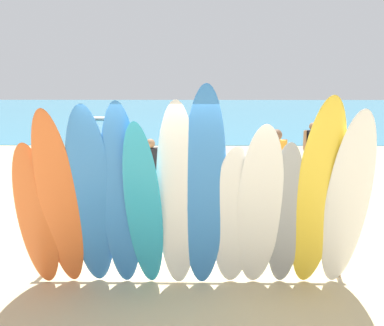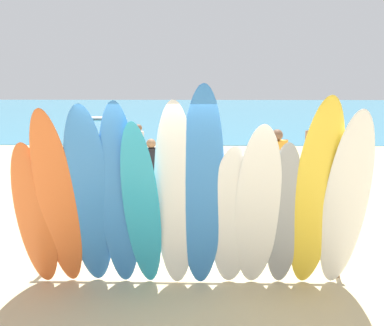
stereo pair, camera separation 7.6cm
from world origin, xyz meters
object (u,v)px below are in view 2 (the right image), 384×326
surfboard_rack (189,240)px  beachgoer_near_rack (276,164)px  surfboard_white_8 (257,211)px  surfboard_blue_2 (89,201)px  beachgoer_by_water (139,147)px  surfboard_orange_1 (58,203)px  surfboard_teal_4 (142,210)px  surfboard_grey_9 (283,218)px  beachgoer_photographing (152,167)px  surfboard_white_11 (345,206)px  surfboard_white_7 (232,219)px  surfboard_yellow_10 (315,199)px  surfboard_blue_6 (202,194)px  surfboard_orange_0 (35,217)px  beachgoer_strolling (314,146)px  distant_boat (103,118)px  surfboard_blue_3 (120,200)px  surfboard_white_5 (175,200)px

surfboard_rack → beachgoer_near_rack: (1.74, 3.16, 0.48)m
surfboard_rack → surfboard_white_8: surfboard_white_8 is taller
surfboard_blue_2 → beachgoer_by_water: surfboard_blue_2 is taller
surfboard_orange_1 → surfboard_blue_2: surfboard_blue_2 is taller
beachgoer_by_water → surfboard_white_8: bearing=-150.3°
surfboard_teal_4 → surfboard_white_8: 1.46m
surfboard_grey_9 → beachgoer_photographing: 4.53m
surfboard_rack → beachgoer_by_water: beachgoer_by_water is taller
surfboard_rack → surfboard_white_11: surfboard_white_11 is taller
surfboard_white_7 → surfboard_yellow_10: 1.08m
surfboard_blue_6 → beachgoer_photographing: 4.27m
surfboard_rack → surfboard_orange_1: bearing=-160.4°
surfboard_white_8 → beachgoer_by_water: bearing=109.1°
beachgoer_by_water → surfboard_orange_0: bearing=-173.2°
beachgoer_photographing → surfboard_white_11: bearing=-71.7°
surfboard_white_8 → surfboard_blue_6: bearing=-176.9°
surfboard_orange_0 → surfboard_white_8: (2.85, -0.04, 0.12)m
surfboard_teal_4 → surfboard_white_11: surfboard_white_11 is taller
surfboard_blue_2 → beachgoer_strolling: bearing=52.0°
surfboard_rack → distant_boat: surfboard_rack is taller
surfboard_white_7 → beachgoer_photographing: bearing=110.0°
surfboard_orange_1 → surfboard_orange_0: bearing=167.0°
surfboard_blue_2 → surfboard_rack: bearing=19.9°
surfboard_orange_1 → surfboard_grey_9: 2.87m
surfboard_orange_1 → surfboard_white_11: (3.59, -0.03, 0.00)m
surfboard_teal_4 → surfboard_white_7: (1.14, 0.12, -0.16)m
surfboard_blue_2 → surfboard_blue_6: surfboard_blue_6 is taller
surfboard_orange_1 → surfboard_blue_6: size_ratio=0.92×
surfboard_orange_1 → surfboard_blue_6: 1.82m
surfboard_blue_6 → surfboard_orange_1: bearing=177.7°
surfboard_blue_3 → surfboard_white_11: size_ratio=1.01×
surfboard_teal_4 → surfboard_grey_9: bearing=9.0°
surfboard_yellow_10 → surfboard_white_11: 0.37m
surfboard_blue_2 → surfboard_blue_3: surfboard_blue_3 is taller
beachgoer_near_rack → beachgoer_strolling: (1.60, 3.21, -0.10)m
surfboard_blue_2 → surfboard_blue_6: (1.42, -0.02, 0.11)m
surfboard_white_8 → surfboard_orange_0: bearing=178.5°
surfboard_orange_0 → beachgoer_near_rack: surfboard_orange_0 is taller
surfboard_blue_6 → beachgoer_by_water: (-1.79, 6.93, -0.50)m
surfboard_blue_3 → surfboard_white_11: (2.80, -0.06, -0.04)m
surfboard_white_7 → beachgoer_strolling: size_ratio=1.32×
surfboard_white_8 → surfboard_yellow_10: 0.73m
surfboard_blue_3 → beachgoer_photographing: 4.08m
surfboard_white_8 → beachgoer_by_water: 7.32m
surfboard_white_5 → beachgoer_strolling: size_ratio=1.68×
surfboard_rack → surfboard_blue_6: surfboard_blue_6 is taller
surfboard_white_8 → surfboard_grey_9: (0.34, 0.05, -0.11)m
surfboard_blue_3 → surfboard_grey_9: 2.09m
surfboard_orange_0 → beachgoer_strolling: 8.69m
surfboard_blue_2 → surfboard_white_7: bearing=-1.5°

